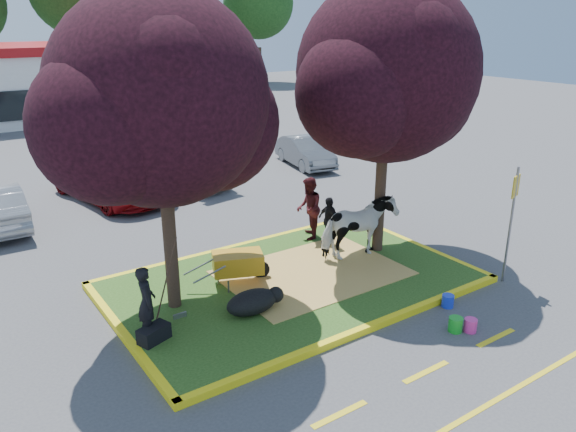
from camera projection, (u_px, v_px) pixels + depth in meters
ground at (292, 285)px, 13.30m from camera, size 90.00×90.00×0.00m
median_island at (292, 282)px, 13.28m from camera, size 8.00×5.00×0.15m
curb_near at (365, 329)px, 11.28m from camera, size 8.30×0.16×0.15m
curb_far at (238, 247)px, 15.28m from camera, size 8.30×0.16×0.15m
curb_left at (123, 334)px, 11.10m from camera, size 0.16×5.30×0.15m
curb_right at (413, 244)px, 15.45m from camera, size 0.16×5.30×0.15m
straw_bedding at (312, 273)px, 13.57m from camera, size 4.20×3.00×0.01m
tree_purple_left at (161, 108)px, 10.65m from camera, size 5.06×4.20×6.51m
tree_purple_right at (388, 80)px, 13.47m from camera, size 5.30×4.40×6.82m
fire_lane_stripe_a at (340, 414)px, 8.98m from camera, size 1.10×0.12×0.01m
fire_lane_stripe_b at (426, 372)px, 10.04m from camera, size 1.10×0.12×0.01m
fire_lane_stripe_c at (496, 338)px, 11.11m from camera, size 1.10×0.12×0.01m
fire_lane_long at (482, 408)px, 9.11m from camera, size 6.00×0.10×0.01m
retail_building at (65, 79)px, 35.33m from camera, size 20.40×8.40×4.40m
cow at (358, 228)px, 14.19m from camera, size 2.01×1.11×1.61m
calf at (252, 302)px, 11.66m from camera, size 1.23×0.80×0.50m
handler at (147, 302)px, 10.69m from camera, size 0.47×0.60×1.45m
visitor_a at (309, 208)px, 15.43m from camera, size 1.02×1.07×1.73m
visitor_b at (329, 221)px, 15.09m from camera, size 0.37×0.80×1.33m
wheelbarrow at (238, 263)px, 12.85m from camera, size 2.02×1.05×0.77m
gear_bag_dark at (154, 334)px, 10.69m from camera, size 0.68×0.51×0.31m
gear_bag_green at (152, 333)px, 10.80m from camera, size 0.45×0.31×0.22m
sign_post at (512, 211)px, 12.90m from camera, size 0.39×0.14×2.83m
bucket_green at (455, 325)px, 11.30m from camera, size 0.32×0.32×0.30m
bucket_pink at (470, 325)px, 11.30m from camera, size 0.32×0.32×0.28m
bucket_blue at (448, 301)px, 12.26m from camera, size 0.33×0.33×0.28m
car_red at (113, 179)px, 19.36m from camera, size 3.29×5.47×1.42m
car_white at (182, 166)px, 21.19m from camera, size 2.62×4.93×1.36m
car_grey at (305, 152)px, 23.66m from camera, size 1.96×3.87×1.22m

